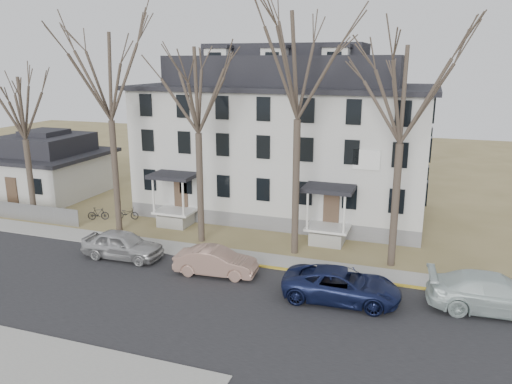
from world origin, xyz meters
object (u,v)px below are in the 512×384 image
at_px(boarding_house, 285,139).
at_px(car_tan, 216,262).
at_px(small_house, 48,168).
at_px(bicycle_right, 98,214).
at_px(car_silver, 123,245).
at_px(bicycle_left, 127,214).
at_px(tree_far_left, 108,70).
at_px(tree_bungalow, 21,104).
at_px(tree_mid_right, 404,88).
at_px(car_navy, 341,286).
at_px(tree_mid_left, 197,84).
at_px(car_white, 495,294).
at_px(tree_center, 299,57).

xyz_separation_m(boarding_house, car_tan, (-0.09, -12.56, -4.67)).
bearing_deg(small_house, bicycle_right, -29.96).
xyz_separation_m(boarding_house, car_silver, (-5.99, -12.22, -4.58)).
bearing_deg(bicycle_right, bicycle_left, -88.55).
bearing_deg(bicycle_right, tree_far_left, -139.09).
bearing_deg(tree_bungalow, tree_mid_right, 0.00).
xyz_separation_m(tree_bungalow, car_navy, (22.62, -5.15, -7.36)).
distance_m(tree_bungalow, bicycle_right, 8.93).
height_order(tree_mid_left, car_tan, tree_mid_left).
bearing_deg(tree_far_left, small_house, 150.61).
distance_m(car_navy, car_white, 6.75).
xyz_separation_m(tree_mid_right, car_tan, (-8.59, -4.41, -8.89)).
relative_size(car_white, bicycle_left, 3.49).
xyz_separation_m(tree_far_left, car_white, (22.26, -3.96, -9.50)).
distance_m(tree_mid_right, bicycle_right, 22.18).
height_order(tree_mid_right, car_silver, tree_mid_right).
height_order(car_white, bicycle_right, car_white).
relative_size(tree_mid_left, bicycle_left, 7.64).
distance_m(small_house, tree_mid_right, 30.08).
height_order(tree_mid_right, bicycle_right, tree_mid_right).
height_order(car_silver, car_white, car_white).
relative_size(tree_bungalow, car_white, 1.85).
relative_size(tree_far_left, tree_center, 0.93).
xyz_separation_m(tree_far_left, tree_mid_right, (17.50, 0.00, -0.74)).
distance_m(tree_far_left, car_navy, 19.04).
xyz_separation_m(small_house, car_white, (33.26, -10.15, -1.40)).
bearing_deg(tree_mid_left, bicycle_right, 170.91).
distance_m(tree_center, bicycle_left, 16.79).
xyz_separation_m(tree_far_left, bicycle_left, (-0.81, 2.17, -9.91)).
relative_size(car_silver, bicycle_right, 3.14).
distance_m(tree_bungalow, bicycle_left, 10.10).
bearing_deg(small_house, tree_center, -15.08).
bearing_deg(car_white, car_tan, 86.60).
xyz_separation_m(tree_center, tree_bungalow, (-19.00, 0.00, -2.97)).
bearing_deg(small_house, tree_mid_right, -12.27).
height_order(tree_far_left, car_navy, tree_far_left).
xyz_separation_m(tree_mid_left, car_tan, (2.91, -4.41, -8.89)).
bearing_deg(boarding_house, tree_mid_left, -110.20).
bearing_deg(tree_mid_left, tree_bungalow, 180.00).
distance_m(boarding_house, car_navy, 15.57).
height_order(tree_bungalow, car_tan, tree_bungalow).
xyz_separation_m(small_house, tree_far_left, (11.00, -6.20, 8.09)).
relative_size(tree_center, car_silver, 3.15).
height_order(car_tan, car_navy, car_navy).
bearing_deg(bicycle_left, car_navy, -125.47).
height_order(car_silver, bicycle_right, car_silver).
relative_size(boarding_house, car_silver, 4.45).
relative_size(tree_mid_left, tree_center, 0.87).
bearing_deg(tree_mid_right, tree_bungalow, 180.00).
bearing_deg(car_navy, tree_far_left, 69.35).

